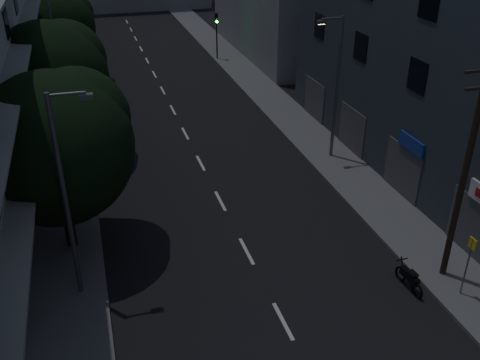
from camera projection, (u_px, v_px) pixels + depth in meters
ground at (184, 131)px, 35.04m from camera, size 160.00×160.00×0.00m
sidewalk_left at (65, 143)px, 33.13m from camera, size 3.00×90.00×0.15m
sidewalk_right at (290, 118)px, 36.89m from camera, size 3.00×90.00×0.15m
lane_markings at (168, 100)px, 40.32m from camera, size 0.15×60.50×0.01m
building_right at (463, 84)px, 26.16m from camera, size 6.19×28.00×11.00m
tree_near at (56, 142)px, 21.22m from camera, size 6.28×6.28×7.75m
tree_mid at (50, 76)px, 28.79m from camera, size 6.39×6.39×7.86m
tree_far at (57, 24)px, 41.56m from camera, size 5.98×5.98×7.40m
traffic_signal_far_right at (217, 26)px, 48.59m from camera, size 0.28×0.37×4.10m
traffic_signal_far_left at (73, 40)px, 43.94m from camera, size 0.28×0.37×4.10m
street_lamp_left_near at (67, 190)px, 18.61m from camera, size 1.51×0.25×8.00m
street_lamp_right at (335, 82)px, 29.30m from camera, size 1.51×0.25×8.00m
street_lamp_left_far at (57, 46)px, 36.22m from camera, size 1.51×0.25×8.00m
utility_pole at (466, 169)px, 19.43m from camera, size 1.80×0.24×9.00m
bus_stop_sign at (469, 256)px, 19.73m from camera, size 0.06×0.35×2.52m
motorcycle at (409, 279)px, 20.85m from camera, size 0.50×1.74×1.11m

